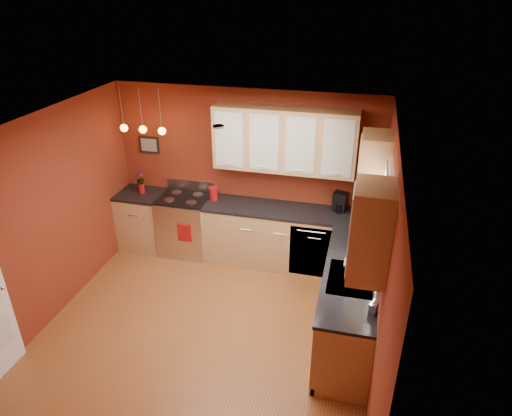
% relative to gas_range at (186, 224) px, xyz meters
% --- Properties ---
extents(floor, '(4.20, 4.20, 0.00)m').
position_rel_gas_range_xyz_m(floor, '(0.92, -1.80, -0.48)').
color(floor, '#97562C').
rests_on(floor, ground).
extents(ceiling, '(4.00, 4.20, 0.02)m').
position_rel_gas_range_xyz_m(ceiling, '(0.92, -1.80, 2.12)').
color(ceiling, white).
rests_on(ceiling, wall_back).
extents(wall_back, '(4.00, 0.02, 2.60)m').
position_rel_gas_range_xyz_m(wall_back, '(0.92, 0.30, 0.82)').
color(wall_back, maroon).
rests_on(wall_back, floor).
extents(wall_front, '(4.00, 0.02, 2.60)m').
position_rel_gas_range_xyz_m(wall_front, '(0.92, -3.90, 0.82)').
color(wall_front, maroon).
rests_on(wall_front, floor).
extents(wall_left, '(0.02, 4.20, 2.60)m').
position_rel_gas_range_xyz_m(wall_left, '(-1.08, -1.80, 0.82)').
color(wall_left, maroon).
rests_on(wall_left, floor).
extents(wall_right, '(0.02, 4.20, 2.60)m').
position_rel_gas_range_xyz_m(wall_right, '(2.92, -1.80, 0.82)').
color(wall_right, maroon).
rests_on(wall_right, floor).
extents(base_cabinets_back_left, '(0.70, 0.60, 0.90)m').
position_rel_gas_range_xyz_m(base_cabinets_back_left, '(-0.73, -0.00, -0.03)').
color(base_cabinets_back_left, tan).
rests_on(base_cabinets_back_left, floor).
extents(base_cabinets_back_right, '(2.54, 0.60, 0.90)m').
position_rel_gas_range_xyz_m(base_cabinets_back_right, '(1.65, -0.00, -0.03)').
color(base_cabinets_back_right, tan).
rests_on(base_cabinets_back_right, floor).
extents(base_cabinets_right, '(0.60, 2.10, 0.90)m').
position_rel_gas_range_xyz_m(base_cabinets_right, '(2.62, -1.35, -0.03)').
color(base_cabinets_right, tan).
rests_on(base_cabinets_right, floor).
extents(counter_back_left, '(0.70, 0.62, 0.04)m').
position_rel_gas_range_xyz_m(counter_back_left, '(-0.73, -0.00, 0.44)').
color(counter_back_left, black).
rests_on(counter_back_left, base_cabinets_back_left).
extents(counter_back_right, '(2.54, 0.62, 0.04)m').
position_rel_gas_range_xyz_m(counter_back_right, '(1.65, -0.00, 0.44)').
color(counter_back_right, black).
rests_on(counter_back_right, base_cabinets_back_right).
extents(counter_right, '(0.62, 2.10, 0.04)m').
position_rel_gas_range_xyz_m(counter_right, '(2.62, -1.35, 0.44)').
color(counter_right, black).
rests_on(counter_right, base_cabinets_right).
extents(gas_range, '(0.76, 0.64, 1.11)m').
position_rel_gas_range_xyz_m(gas_range, '(0.00, 0.00, 0.00)').
color(gas_range, '#BCBCC1').
rests_on(gas_range, floor).
extents(dishwasher_front, '(0.60, 0.02, 0.80)m').
position_rel_gas_range_xyz_m(dishwasher_front, '(2.02, -0.29, -0.03)').
color(dishwasher_front, '#BCBCC1').
rests_on(dishwasher_front, base_cabinets_back_right).
extents(sink, '(0.50, 0.70, 0.33)m').
position_rel_gas_range_xyz_m(sink, '(2.62, -1.50, 0.43)').
color(sink, gray).
rests_on(sink, counter_right).
extents(window, '(0.06, 1.02, 1.22)m').
position_rel_gas_range_xyz_m(window, '(2.89, -1.50, 1.21)').
color(window, white).
rests_on(window, wall_right).
extents(upper_cabinets_back, '(2.00, 0.35, 0.90)m').
position_rel_gas_range_xyz_m(upper_cabinets_back, '(1.52, 0.12, 1.47)').
color(upper_cabinets_back, tan).
rests_on(upper_cabinets_back, wall_back).
extents(upper_cabinets_right, '(0.35, 1.95, 0.90)m').
position_rel_gas_range_xyz_m(upper_cabinets_right, '(2.75, -1.48, 1.47)').
color(upper_cabinets_right, tan).
rests_on(upper_cabinets_right, wall_right).
extents(wall_picture, '(0.32, 0.03, 0.26)m').
position_rel_gas_range_xyz_m(wall_picture, '(-0.63, 0.28, 1.17)').
color(wall_picture, black).
rests_on(wall_picture, wall_back).
extents(pendant_lights, '(0.71, 0.11, 0.66)m').
position_rel_gas_range_xyz_m(pendant_lights, '(-0.53, -0.05, 1.53)').
color(pendant_lights, gray).
rests_on(pendant_lights, ceiling).
extents(red_canister, '(0.14, 0.14, 0.21)m').
position_rel_gas_range_xyz_m(red_canister, '(0.47, 0.06, 0.56)').
color(red_canister, maroon).
rests_on(red_canister, counter_back_right).
extents(red_vase, '(0.09, 0.09, 0.15)m').
position_rel_gas_range_xyz_m(red_vase, '(-0.71, 0.02, 0.53)').
color(red_vase, maroon).
rests_on(red_vase, counter_back_left).
extents(flowers, '(0.12, 0.12, 0.21)m').
position_rel_gas_range_xyz_m(flowers, '(-0.71, 0.02, 0.69)').
color(flowers, maroon).
rests_on(flowers, red_vase).
extents(coffee_maker, '(0.23, 0.23, 0.28)m').
position_rel_gas_range_xyz_m(coffee_maker, '(2.36, 0.15, 0.59)').
color(coffee_maker, black).
rests_on(coffee_maker, counter_back_right).
extents(soap_pump, '(0.10, 0.10, 0.17)m').
position_rel_gas_range_xyz_m(soap_pump, '(2.87, -2.05, 0.54)').
color(soap_pump, white).
rests_on(soap_pump, counter_right).
extents(dish_towel, '(0.21, 0.01, 0.29)m').
position_rel_gas_range_xyz_m(dish_towel, '(0.11, -0.33, 0.04)').
color(dish_towel, maroon).
rests_on(dish_towel, gas_range).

